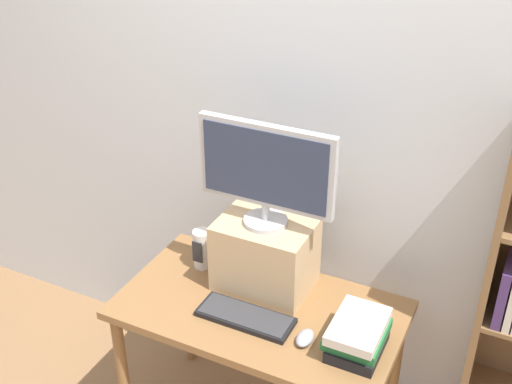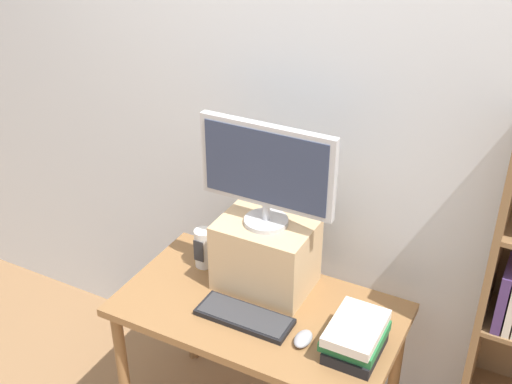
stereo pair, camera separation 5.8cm
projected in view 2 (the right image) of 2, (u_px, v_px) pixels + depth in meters
back_wall at (310, 140)px, 2.72m from camera, size 7.00×0.08×2.60m
desk at (259, 324)px, 2.68m from camera, size 1.16×0.65×0.74m
riser_box at (266, 254)px, 2.69m from camera, size 0.39×0.29×0.31m
computer_monitor at (266, 171)px, 2.49m from camera, size 0.57×0.18×0.44m
keyboard at (244, 317)px, 2.56m from camera, size 0.39×0.15×0.02m
computer_mouse at (303, 339)px, 2.44m from camera, size 0.06×0.10×0.04m
book_stack at (355, 337)px, 2.38m from camera, size 0.20×0.27×0.13m
desk_speaker at (204, 248)px, 2.84m from camera, size 0.08×0.09×0.18m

